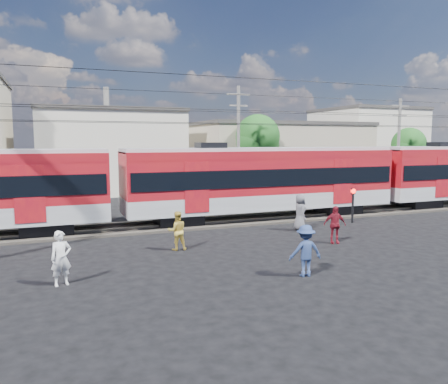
{
  "coord_description": "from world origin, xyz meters",
  "views": [
    {
      "loc": [
        -6.64,
        -14.64,
        4.59
      ],
      "look_at": [
        0.98,
        5.0,
        2.09
      ],
      "focal_mm": 35.0,
      "sensor_mm": 36.0,
      "label": 1
    }
  ],
  "objects": [
    {
      "name": "ground",
      "position": [
        0.0,
        0.0,
        0.0
      ],
      "size": [
        120.0,
        120.0,
        0.0
      ],
      "primitive_type": "plane",
      "color": "black",
      "rests_on": "ground"
    },
    {
      "name": "track_bed",
      "position": [
        0.0,
        8.0,
        0.06
      ],
      "size": [
        70.0,
        3.4,
        0.12
      ],
      "primitive_type": "cube",
      "color": "#2D2823",
      "rests_on": "ground"
    },
    {
      "name": "rail_near",
      "position": [
        0.0,
        7.25,
        0.18
      ],
      "size": [
        70.0,
        0.12,
        0.12
      ],
      "primitive_type": "cube",
      "color": "#59544C",
      "rests_on": "track_bed"
    },
    {
      "name": "rail_far",
      "position": [
        0.0,
        8.75,
        0.18
      ],
      "size": [
        70.0,
        0.12,
        0.12
      ],
      "primitive_type": "cube",
      "color": "#59544C",
      "rests_on": "track_bed"
    },
    {
      "name": "commuter_train",
      "position": [
        4.78,
        8.0,
        2.4
      ],
      "size": [
        50.3,
        3.08,
        4.17
      ],
      "color": "black",
      "rests_on": "ground"
    },
    {
      "name": "catenary",
      "position": [
        -8.65,
        8.0,
        5.14
      ],
      "size": [
        70.0,
        9.3,
        7.52
      ],
      "color": "black",
      "rests_on": "ground"
    },
    {
      "name": "building_midwest",
      "position": [
        -2.0,
        27.0,
        3.66
      ],
      "size": [
        12.24,
        12.24,
        7.3
      ],
      "color": "beige",
      "rests_on": "ground"
    },
    {
      "name": "building_mideast",
      "position": [
        14.0,
        24.0,
        3.16
      ],
      "size": [
        16.32,
        10.2,
        6.3
      ],
      "color": "tan",
      "rests_on": "ground"
    },
    {
      "name": "building_east",
      "position": [
        28.0,
        28.0,
        4.16
      ],
      "size": [
        10.2,
        10.2,
        8.3
      ],
      "color": "beige",
      "rests_on": "ground"
    },
    {
      "name": "utility_pole_mid",
      "position": [
        6.0,
        15.0,
        4.53
      ],
      "size": [
        1.8,
        0.24,
        8.5
      ],
      "color": "slate",
      "rests_on": "ground"
    },
    {
      "name": "utility_pole_east",
      "position": [
        20.0,
        14.0,
        4.28
      ],
      "size": [
        1.8,
        0.24,
        8.0
      ],
      "color": "slate",
      "rests_on": "ground"
    },
    {
      "name": "tree_near",
      "position": [
        9.19,
        18.09,
        4.66
      ],
      "size": [
        3.82,
        3.64,
        6.72
      ],
      "color": "#382619",
      "rests_on": "ground"
    },
    {
      "name": "tree_far",
      "position": [
        24.19,
        17.09,
        3.99
      ],
      "size": [
        3.36,
        3.12,
        5.76
      ],
      "color": "#382619",
      "rests_on": "ground"
    },
    {
      "name": "pedestrian_a",
      "position": [
        -6.58,
        -0.22,
        0.88
      ],
      "size": [
        0.73,
        0.57,
        1.76
      ],
      "primitive_type": "imported",
      "rotation": [
        0.0,
        0.0,
        0.25
      ],
      "color": "silver",
      "rests_on": "ground"
    },
    {
      "name": "pedestrian_b",
      "position": [
        -1.97,
        2.82,
        0.82
      ],
      "size": [
        0.85,
        0.69,
        1.65
      ],
      "primitive_type": "imported",
      "rotation": [
        0.0,
        0.0,
        3.06
      ],
      "color": "gold",
      "rests_on": "ground"
    },
    {
      "name": "pedestrian_c",
      "position": [
        1.14,
        -2.21,
        0.88
      ],
      "size": [
        1.22,
        0.8,
        1.76
      ],
      "primitive_type": "imported",
      "rotation": [
        0.0,
        0.0,
        3.01
      ],
      "color": "navy",
      "rests_on": "ground"
    },
    {
      "name": "pedestrian_d",
      "position": [
        4.91,
        1.44,
        0.85
      ],
      "size": [
        1.07,
        0.73,
        1.7
      ],
      "primitive_type": "imported",
      "rotation": [
        0.0,
        0.0,
        -0.35
      ],
      "color": "maroon",
      "rests_on": "ground"
    },
    {
      "name": "pedestrian_e",
      "position": [
        4.95,
        4.48,
        0.93
      ],
      "size": [
        0.71,
        0.99,
        1.87
      ],
      "primitive_type": "imported",
      "rotation": [
        0.0,
        0.0,
        1.44
      ],
      "color": "#55555B",
      "rests_on": "ground"
    },
    {
      "name": "car_silver",
      "position": [
        22.17,
        13.3,
        0.67
      ],
      "size": [
        4.15,
        2.2,
        1.34
      ],
      "primitive_type": "imported",
      "rotation": [
        0.0,
        0.0,
        1.73
      ],
      "color": "#A4A6AB",
      "rests_on": "ground"
    },
    {
      "name": "crossing_signal",
      "position": [
        8.76,
        5.18,
        1.36
      ],
      "size": [
        0.29,
        0.29,
        1.96
      ],
      "color": "black",
      "rests_on": "ground"
    }
  ]
}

